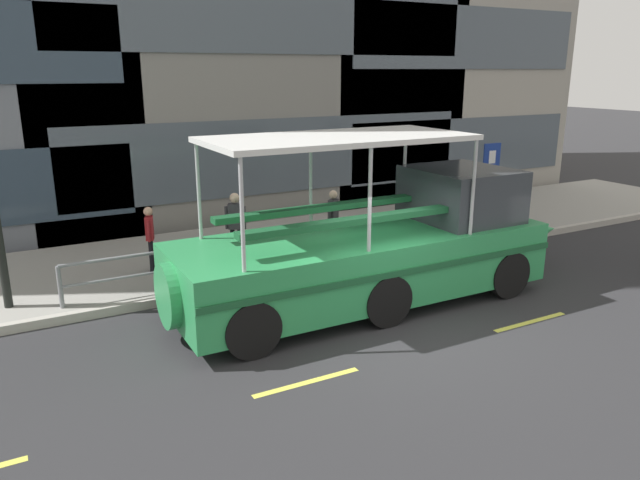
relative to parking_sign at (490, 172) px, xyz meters
The scene contains 11 objects.
ground_plane 7.45m from the parking_sign, 146.74° to the right, with size 120.00×120.00×0.00m, color #2B2B2D.
sidewalk 6.50m from the parking_sign, 164.72° to the left, with size 32.00×4.80×0.18m, color #99968E.
curb_edge 6.34m from the parking_sign, behind, with size 32.00×0.18×0.18m, color #B2ADA3.
lane_centreline 8.09m from the parking_sign, 140.01° to the right, with size 25.80×0.12×0.01m.
curb_guardrail 5.72m from the parking_sign, behind, with size 11.75×0.09×0.88m.
parking_sign is the anchor object (origin of this frame).
duck_tour_boat 6.07m from the parking_sign, 153.45° to the right, with size 9.63×2.61×3.46m.
pedestrian_near_bow 2.22m from the parking_sign, behind, with size 0.44×0.30×1.67m.
pedestrian_mid_left 4.92m from the parking_sign, behind, with size 0.38×0.30×1.54m.
pedestrian_mid_right 7.48m from the parking_sign, behind, with size 0.44×0.32×1.71m.
pedestrian_near_stern 9.42m from the parking_sign, behind, with size 0.25×0.42×1.51m.
Camera 1 is at (-6.17, -8.45, 4.64)m, focal length 33.64 mm.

